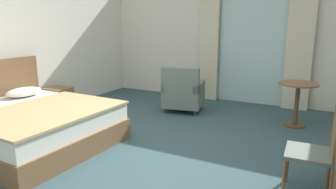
% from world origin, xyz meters
% --- Properties ---
extents(ground, '(6.24, 7.27, 0.10)m').
position_xyz_m(ground, '(0.00, 0.00, -0.05)').
color(ground, '#334C51').
extents(wall_back, '(5.84, 0.12, 2.56)m').
position_xyz_m(wall_back, '(0.00, 3.37, 1.28)').
color(wall_back, silver).
rests_on(wall_back, ground).
extents(balcony_glass_door, '(1.38, 0.02, 2.25)m').
position_xyz_m(balcony_glass_door, '(0.53, 3.29, 1.13)').
color(balcony_glass_door, silver).
rests_on(balcony_glass_door, ground).
extents(curtain_panel_left, '(0.41, 0.10, 2.38)m').
position_xyz_m(curtain_panel_left, '(-0.38, 3.19, 1.19)').
color(curtain_panel_left, beige).
rests_on(curtain_panel_left, ground).
extents(curtain_panel_right, '(0.49, 0.10, 2.38)m').
position_xyz_m(curtain_panel_right, '(1.44, 3.19, 1.19)').
color(curtain_panel_right, beige).
rests_on(curtain_panel_right, ground).
extents(bed, '(2.14, 1.93, 1.12)m').
position_xyz_m(bed, '(-1.67, -0.49, 0.29)').
color(bed, brown).
rests_on(bed, ground).
extents(nightstand, '(0.44, 0.40, 0.48)m').
position_xyz_m(nightstand, '(-2.50, 0.84, 0.24)').
color(nightstand, brown).
rests_on(nightstand, ground).
extents(desk_chair, '(0.45, 0.46, 0.95)m').
position_xyz_m(desk_chair, '(1.97, -0.12, 0.53)').
color(desk_chair, slate).
rests_on(desk_chair, ground).
extents(armchair_by_window, '(0.82, 0.81, 0.87)m').
position_xyz_m(armchair_by_window, '(-0.45, 2.02, 0.35)').
color(armchair_by_window, slate).
rests_on(armchair_by_window, ground).
extents(round_cafe_table, '(0.62, 0.62, 0.73)m').
position_xyz_m(round_cafe_table, '(1.57, 2.09, 0.53)').
color(round_cafe_table, brown).
rests_on(round_cafe_table, ground).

